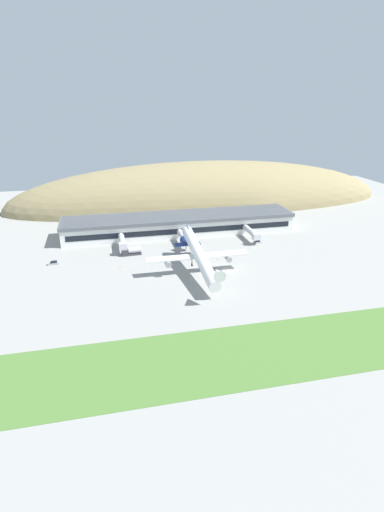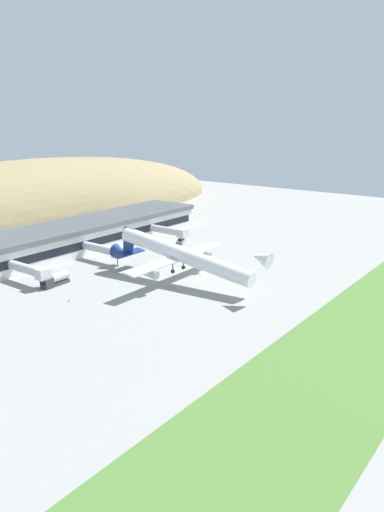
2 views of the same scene
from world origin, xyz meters
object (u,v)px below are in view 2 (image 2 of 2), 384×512
jetway_2 (170,231)px  terminal_building (69,236)px  traffic_cone_1 (173,264)px  service_car_1 (181,241)px  fuel_truck (56,280)px  jetway_1 (105,250)px  traffic_cone_0 (69,300)px  cargo_airplane (181,255)px  jetway_0 (30,270)px

jetway_2 → terminal_building: bearing=148.4°
jetway_2 → traffic_cone_1: jetway_2 is taller
service_car_1 → fuel_truck: fuel_truck is taller
jetway_1 → traffic_cone_0: size_ratio=28.33×
terminal_building → jetway_1: terminal_building is taller
cargo_airplane → service_car_1: size_ratio=13.95×
jetway_1 → service_car_1: size_ratio=4.31×
terminal_building → cargo_airplane: (-2.49, -49.61, 2.26)m
traffic_cone_0 → jetway_1: bearing=31.5°
jetway_2 → jetway_1: bearing=-179.7°
cargo_airplane → jetway_2: bearing=43.2°
jetway_1 → service_car_1: 34.24m
terminal_building → jetway_1: 19.03m
terminal_building → jetway_2: terminal_building is taller
cargo_airplane → service_car_1: cargo_airplane is taller
terminal_building → traffic_cone_0: (-30.98, -36.73, -4.92)m
jetway_2 → fuel_truck: (-55.75, -5.80, -2.41)m
jetway_2 → fuel_truck: bearing=-174.1°
service_car_1 → traffic_cone_0: size_ratio=6.57×
fuel_truck → traffic_cone_0: (-5.65, -12.21, -1.30)m
fuel_truck → traffic_cone_1: bearing=-21.3°
jetway_1 → traffic_cone_0: (-29.11, -17.83, -3.71)m
jetway_2 → cargo_airplane: 45.28m
jetway_1 → traffic_cone_0: jetway_1 is taller
terminal_building → jetway_2: 35.74m
jetway_0 → cargo_airplane: size_ratio=0.29×
traffic_cone_1 → jetway_0: bearing=152.7°
jetway_0 → terminal_building: bearing=32.7°
cargo_airplane → jetway_1: bearing=88.8°
jetway_2 → fuel_truck: size_ratio=1.92×
terminal_building → jetway_0: terminal_building is taller
service_car_1 → jetway_0: bearing=176.2°
jetway_2 → fuel_truck: 56.11m
jetway_0 → service_car_1: bearing=-3.8°
jetway_1 → traffic_cone_1: jetway_1 is taller
jetway_1 → service_car_1: (33.88, -3.62, -3.39)m
traffic_cone_0 → traffic_cone_1: bearing=-1.4°
jetway_0 → fuel_truck: bearing=-60.5°
cargo_airplane → fuel_truck: (-22.84, 25.10, -5.88)m
terminal_building → jetway_0: size_ratio=7.15×
service_car_1 → traffic_cone_1: service_car_1 is taller
jetway_2 → traffic_cone_0: 64.10m
jetway_0 → fuel_truck: 7.36m
terminal_building → cargo_airplane: size_ratio=2.10×
jetway_2 → service_car_1: jetway_2 is taller
jetway_2 → traffic_cone_0: jetway_2 is taller
jetway_0 → jetway_2: (59.17, -0.25, 0.00)m
jetway_1 → cargo_airplane: bearing=-91.2°
jetway_0 → jetway_1: same height
jetway_2 → traffic_cone_0: (-61.40, -18.02, -3.71)m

